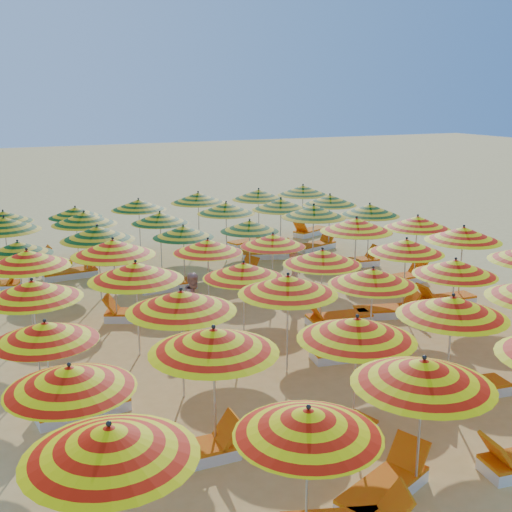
# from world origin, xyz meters

# --- Properties ---
(ground) EXTENTS (120.00, 120.00, 0.00)m
(ground) POSITION_xyz_m (0.00, 0.00, 0.00)
(ground) COLOR #F6C76D
(ground) RESTS_ON ground
(umbrella_0) EXTENTS (2.65, 2.65, 2.23)m
(umbrella_0) POSITION_xyz_m (-5.76, -7.92, 1.96)
(umbrella_0) COLOR silver
(umbrella_0) RESTS_ON ground
(umbrella_1) EXTENTS (2.44, 2.44, 2.06)m
(umbrella_1) POSITION_xyz_m (-3.32, -8.27, 1.82)
(umbrella_1) COLOR silver
(umbrella_1) RESTS_ON ground
(umbrella_2) EXTENTS (2.78, 2.78, 2.23)m
(umbrella_2) POSITION_xyz_m (-1.23, -7.93, 1.96)
(umbrella_2) COLOR silver
(umbrella_2) RESTS_ON ground
(umbrella_6) EXTENTS (2.02, 2.02, 2.06)m
(umbrella_6) POSITION_xyz_m (-5.86, -5.66, 1.82)
(umbrella_6) COLOR silver
(umbrella_6) RESTS_ON ground
(umbrella_7) EXTENTS (2.79, 2.79, 2.27)m
(umbrella_7) POSITION_xyz_m (-3.58, -5.61, 2.00)
(umbrella_7) COLOR silver
(umbrella_7) RESTS_ON ground
(umbrella_8) EXTENTS (2.40, 2.40, 2.20)m
(umbrella_8) POSITION_xyz_m (-1.09, -6.00, 1.94)
(umbrella_8) COLOR silver
(umbrella_8) RESTS_ON ground
(umbrella_9) EXTENTS (2.75, 2.75, 2.23)m
(umbrella_9) POSITION_xyz_m (1.17, -5.82, 1.96)
(umbrella_9) COLOR silver
(umbrella_9) RESTS_ON ground
(umbrella_12) EXTENTS (2.07, 2.07, 2.00)m
(umbrella_12) POSITION_xyz_m (-5.93, -3.39, 1.76)
(umbrella_12) COLOR silver
(umbrella_12) RESTS_ON ground
(umbrella_13) EXTENTS (2.47, 2.47, 2.27)m
(umbrella_13) POSITION_xyz_m (-3.42, -3.46, 2.00)
(umbrella_13) COLOR silver
(umbrella_13) RESTS_ON ground
(umbrella_14) EXTENTS (2.71, 2.71, 2.24)m
(umbrella_14) POSITION_xyz_m (-1.02, -3.30, 1.97)
(umbrella_14) COLOR silver
(umbrella_14) RESTS_ON ground
(umbrella_15) EXTENTS (2.21, 2.21, 2.13)m
(umbrella_15) POSITION_xyz_m (1.15, -3.26, 1.87)
(umbrella_15) COLOR silver
(umbrella_15) RESTS_ON ground
(umbrella_16) EXTENTS (2.61, 2.61, 2.11)m
(umbrella_16) POSITION_xyz_m (3.40, -3.39, 1.86)
(umbrella_16) COLOR silver
(umbrella_16) RESTS_ON ground
(umbrella_18) EXTENTS (2.55, 2.55, 2.17)m
(umbrella_18) POSITION_xyz_m (-5.90, -1.21, 1.91)
(umbrella_18) COLOR silver
(umbrella_18) RESTS_ON ground
(umbrella_19) EXTENTS (2.42, 2.42, 2.28)m
(umbrella_19) POSITION_xyz_m (-3.68, -1.04, 2.00)
(umbrella_19) COLOR silver
(umbrella_19) RESTS_ON ground
(umbrella_20) EXTENTS (2.22, 2.22, 2.06)m
(umbrella_20) POSITION_xyz_m (-1.19, -1.37, 1.81)
(umbrella_20) COLOR silver
(umbrella_20) RESTS_ON ground
(umbrella_21) EXTENTS (2.62, 2.62, 2.11)m
(umbrella_21) POSITION_xyz_m (1.04, -1.22, 1.86)
(umbrella_21) COLOR silver
(umbrella_21) RESTS_ON ground
(umbrella_22) EXTENTS (2.33, 2.33, 2.15)m
(umbrella_22) POSITION_xyz_m (3.61, -1.27, 1.89)
(umbrella_22) COLOR silver
(umbrella_22) RESTS_ON ground
(umbrella_23) EXTENTS (2.48, 2.48, 2.27)m
(umbrella_23) POSITION_xyz_m (5.72, -1.10, 2.00)
(umbrella_23) COLOR silver
(umbrella_23) RESTS_ON ground
(umbrella_24) EXTENTS (2.38, 2.38, 2.24)m
(umbrella_24) POSITION_xyz_m (-5.75, 1.32, 1.97)
(umbrella_24) COLOR silver
(umbrella_24) RESTS_ON ground
(umbrella_25) EXTENTS (2.84, 2.84, 2.31)m
(umbrella_25) POSITION_xyz_m (-3.66, 1.31, 2.03)
(umbrella_25) COLOR silver
(umbrella_25) RESTS_ON ground
(umbrella_26) EXTENTS (2.10, 2.10, 2.04)m
(umbrella_26) POSITION_xyz_m (-1.06, 1.36, 1.80)
(umbrella_26) COLOR silver
(umbrella_26) RESTS_ON ground
(umbrella_27) EXTENTS (2.49, 2.49, 2.00)m
(umbrella_27) POSITION_xyz_m (0.93, 1.36, 1.76)
(umbrella_27) COLOR silver
(umbrella_27) RESTS_ON ground
(umbrella_28) EXTENTS (2.86, 2.86, 2.31)m
(umbrella_28) POSITION_xyz_m (3.57, 1.08, 2.04)
(umbrella_28) COLOR silver
(umbrella_28) RESTS_ON ground
(umbrella_29) EXTENTS (2.51, 2.51, 2.18)m
(umbrella_29) POSITION_xyz_m (5.85, 1.09, 1.92)
(umbrella_29) COLOR silver
(umbrella_29) RESTS_ON ground
(umbrella_30) EXTENTS (2.01, 2.01, 1.98)m
(umbrella_30) POSITION_xyz_m (-5.79, 3.52, 1.75)
(umbrella_30) COLOR silver
(umbrella_30) RESTS_ON ground
(umbrella_31) EXTENTS (2.76, 2.76, 2.25)m
(umbrella_31) POSITION_xyz_m (-3.63, 3.45, 1.98)
(umbrella_31) COLOR silver
(umbrella_31) RESTS_ON ground
(umbrella_32) EXTENTS (2.19, 2.19, 2.00)m
(umbrella_32) POSITION_xyz_m (-1.03, 3.55, 1.76)
(umbrella_32) COLOR silver
(umbrella_32) RESTS_ON ground
(umbrella_33) EXTENTS (1.97, 1.97, 2.00)m
(umbrella_33) POSITION_xyz_m (1.17, 3.52, 1.76)
(umbrella_33) COLOR silver
(umbrella_33) RESTS_ON ground
(umbrella_34) EXTENTS (2.78, 2.78, 2.31)m
(umbrella_34) POSITION_xyz_m (3.55, 3.60, 2.03)
(umbrella_34) COLOR silver
(umbrella_34) RESTS_ON ground
(umbrella_35) EXTENTS (2.70, 2.70, 2.21)m
(umbrella_35) POSITION_xyz_m (5.67, 3.44, 1.94)
(umbrella_35) COLOR silver
(umbrella_35) RESTS_ON ground
(umbrella_36) EXTENTS (2.51, 2.51, 2.29)m
(umbrella_36) POSITION_xyz_m (-5.96, 5.76, 2.02)
(umbrella_36) COLOR silver
(umbrella_36) RESTS_ON ground
(umbrella_37) EXTENTS (2.34, 2.34, 2.22)m
(umbrella_37) POSITION_xyz_m (-3.54, 6.01, 1.95)
(umbrella_37) COLOR silver
(umbrella_37) RESTS_ON ground
(umbrella_38) EXTENTS (2.18, 2.18, 2.05)m
(umbrella_38) POSITION_xyz_m (-1.10, 5.75, 1.81)
(umbrella_38) COLOR silver
(umbrella_38) RESTS_ON ground
(umbrella_39) EXTENTS (2.08, 2.08, 2.18)m
(umbrella_39) POSITION_xyz_m (1.37, 5.98, 1.92)
(umbrella_39) COLOR silver
(umbrella_39) RESTS_ON ground
(umbrella_40) EXTENTS (2.24, 2.24, 2.22)m
(umbrella_40) POSITION_xyz_m (3.38, 5.67, 1.96)
(umbrella_40) COLOR silver
(umbrella_40) RESTS_ON ground
(umbrella_41) EXTENTS (2.59, 2.59, 2.17)m
(umbrella_41) POSITION_xyz_m (5.63, 6.00, 1.91)
(umbrella_41) COLOR silver
(umbrella_41) RESTS_ON ground
(umbrella_42) EXTENTS (2.48, 2.48, 2.07)m
(umbrella_42) POSITION_xyz_m (-5.84, 8.13, 1.82)
(umbrella_42) COLOR silver
(umbrella_42) RESTS_ON ground
(umbrella_43) EXTENTS (2.07, 2.07, 2.01)m
(umbrella_43) POSITION_xyz_m (-3.46, 8.23, 1.77)
(umbrella_43) COLOR silver
(umbrella_43) RESTS_ON ground
(umbrella_44) EXTENTS (2.50, 2.50, 2.14)m
(umbrella_44) POSITION_xyz_m (-1.20, 8.15, 1.88)
(umbrella_44) COLOR silver
(umbrella_44) RESTS_ON ground
(umbrella_45) EXTENTS (2.57, 2.57, 2.24)m
(umbrella_45) POSITION_xyz_m (1.15, 8.24, 1.97)
(umbrella_45) COLOR silver
(umbrella_45) RESTS_ON ground
(umbrella_46) EXTENTS (2.75, 2.75, 2.24)m
(umbrella_46) POSITION_xyz_m (3.57, 7.97, 1.97)
(umbrella_46) COLOR silver
(umbrella_46) RESTS_ON ground
(umbrella_47) EXTENTS (2.16, 2.16, 2.25)m
(umbrella_47) POSITION_xyz_m (5.68, 8.20, 1.98)
(umbrella_47) COLOR silver
(umbrella_47) RESTS_ON ground
(lounger_2) EXTENTS (1.82, 1.18, 0.69)m
(lounger_2) POSITION_xyz_m (-1.74, -7.84, 0.15)
(lounger_2) COLOR white
(lounger_2) RESTS_ON ground
(lounger_5) EXTENTS (1.75, 0.62, 0.69)m
(lounger_5) POSITION_xyz_m (-4.08, -5.75, 0.15)
(lounger_5) COLOR white
(lounger_5) RESTS_ON ground
(lounger_6) EXTENTS (1.82, 1.03, 0.69)m
(lounger_6) POSITION_xyz_m (-1.69, -6.25, 0.15)
(lounger_6) COLOR white
(lounger_6) RESTS_ON ground
(lounger_7) EXTENTS (1.79, 0.79, 0.69)m
(lounger_7) POSITION_xyz_m (1.68, -5.80, 0.15)
(lounger_7) COLOR white
(lounger_7) RESTS_ON ground
(lounger_8) EXTENTS (1.78, 0.75, 0.69)m
(lounger_8) POSITION_xyz_m (-5.43, -3.41, 0.15)
(lounger_8) COLOR white
(lounger_8) RESTS_ON ground
(lounger_9) EXTENTS (1.80, 0.83, 0.69)m
(lounger_9) POSITION_xyz_m (0.64, -3.23, 0.15)
(lounger_9) COLOR white
(lounger_9) RESTS_ON ground
(lounger_10) EXTENTS (1.80, 0.82, 0.69)m
(lounger_10) POSITION_xyz_m (1.55, -1.22, 0.15)
(lounger_10) COLOR white
(lounger_10) RESTS_ON ground
(lounger_11) EXTENTS (1.83, 1.05, 0.69)m
(lounger_11) POSITION_xyz_m (3.10, -1.29, 0.15)
(lounger_11) COLOR white
(lounger_11) RESTS_ON ground
(lounger_12) EXTENTS (1.76, 0.68, 0.69)m
(lounger_12) POSITION_xyz_m (5.12, -1.21, 0.15)
(lounger_12) COLOR white
(lounger_12) RESTS_ON ground
(lounger_13) EXTENTS (1.82, 1.25, 0.69)m
(lounger_13) POSITION_xyz_m (-3.15, 1.26, 0.15)
(lounger_13) COLOR white
(lounger_13) RESTS_ON ground
(lounger_14) EXTENTS (1.77, 0.69, 0.69)m
(lounger_14) POSITION_xyz_m (5.35, 1.05, 0.15)
(lounger_14) COLOR white
(lounger_14) RESTS_ON ground
(lounger_15) EXTENTS (1.73, 0.58, 0.69)m
(lounger_15) POSITION_xyz_m (-1.62, 3.50, 0.15)
(lounger_15) COLOR white
(lounger_15) RESTS_ON ground
(lounger_16) EXTENTS (1.82, 1.18, 0.69)m
(lounger_16) POSITION_xyz_m (0.66, 3.48, 0.15)
(lounger_16) COLOR white
(lounger_16) RESTS_ON ground
(lounger_17) EXTENTS (1.79, 0.80, 0.69)m
(lounger_17) POSITION_xyz_m (5.17, 3.42, 0.15)
(lounger_17) COLOR white
(lounger_17) RESTS_ON ground
(lounger_19) EXTENTS (1.76, 0.68, 0.69)m
(lounger_19) POSITION_xyz_m (-4.04, 6.12, 0.15)
(lounger_19) COLOR white
(lounger_19) RESTS_ON ground
(lounger_20) EXTENTS (1.83, 1.13, 0.69)m
(lounger_20) POSITION_xyz_m (2.87, 5.73, 0.15)
(lounger_20) COLOR white
(lounger_20) RESTS_ON ground
(lounger_21) EXTENTS (1.83, 1.04, 0.69)m
(lounger_21) POSITION_xyz_m (5.13, 6.07, 0.15)
(lounger_21) COLOR white
(lounger_21) RESTS_ON ground
(lounger_22) EXTENTS (1.77, 0.71, 0.69)m
(lounger_22) POSITION_xyz_m (-5.24, 7.96, 0.15)
(lounger_22) COLOR white
(lounger_22) RESTS_ON ground
(lounger_23) EXTENTS (1.82, 1.03, 0.69)m
(lounger_23) POSITION_xyz_m (3.07, 7.74, 0.15)
(lounger_23) COLOR white
(lounger_23) RESTS_ON ground
(lounger_24) EXTENTS (1.82, 1.21, 0.69)m
(lounger_24) POSITION_xyz_m (6.18, 8.42, 0.15)
(lounger_24) COLOR white
(lounger_24) RESTS_ON ground
(beachgoer_b) EXTENTS (0.89, 0.83, 1.45)m
(beachgoer_b) POSITION_xyz_m (-1.91, 0.13, 0.73)
(beachgoer_b) COLOR tan
(beachgoer_b) RESTS_ON ground
(beachgoer_a) EXTENTS (0.54, 0.62, 1.42)m
(beachgoer_a) POSITION_xyz_m (1.49, 1.06, 0.71)
(beachgoer_a) COLOR tan
(beachgoer_a) RESTS_ON ground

